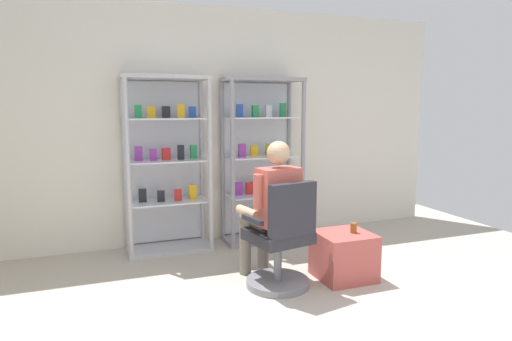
% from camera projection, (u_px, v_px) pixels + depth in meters
% --- Properties ---
extents(back_wall, '(6.00, 0.10, 2.70)m').
position_uv_depth(back_wall, '(210.00, 126.00, 5.14)').
color(back_wall, silver).
rests_on(back_wall, ground).
extents(display_cabinet_left, '(0.90, 0.45, 1.90)m').
position_uv_depth(display_cabinet_left, '(166.00, 163.00, 4.79)').
color(display_cabinet_left, '#B7B7BC').
rests_on(display_cabinet_left, ground).
extents(display_cabinet_right, '(0.90, 0.45, 1.90)m').
position_uv_depth(display_cabinet_right, '(260.00, 159.00, 5.17)').
color(display_cabinet_right, gray).
rests_on(display_cabinet_right, ground).
extents(office_chair, '(0.61, 0.57, 0.96)m').
position_uv_depth(office_chair, '(281.00, 245.00, 3.80)').
color(office_chair, slate).
rests_on(office_chair, ground).
extents(seated_shopkeeper, '(0.54, 0.61, 1.29)m').
position_uv_depth(seated_shopkeeper, '(271.00, 205.00, 3.89)').
color(seated_shopkeeper, slate).
rests_on(seated_shopkeeper, ground).
extents(storage_crate, '(0.49, 0.47, 0.43)m').
position_uv_depth(storage_crate, '(344.00, 256.00, 4.05)').
color(storage_crate, '#B24C47').
rests_on(storage_crate, ground).
extents(tea_glass, '(0.06, 0.06, 0.09)m').
position_uv_depth(tea_glass, '(354.00, 228.00, 4.02)').
color(tea_glass, brown).
rests_on(tea_glass, storage_crate).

